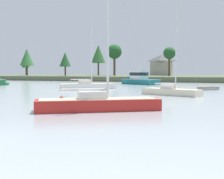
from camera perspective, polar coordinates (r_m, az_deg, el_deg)
name	(u,v)px	position (r m, az deg, el deg)	size (l,w,h in m)	color
far_shore_bank	(191,78)	(110.79, 15.01, 2.19)	(180.91, 56.67, 1.50)	#4C563D
cruiser_teal	(137,81)	(69.84, 4.85, 1.64)	(11.06, 8.46, 5.92)	#196B70
sailboat_cream	(171,93)	(37.29, 11.35, -0.74)	(7.76, 4.70, 12.19)	beige
sailboat_red	(98,107)	(22.22, -2.75, -3.41)	(9.09, 6.88, 12.27)	#B2231E
sailboat_white	(87,87)	(51.15, -4.79, 0.44)	(8.93, 7.66, 12.22)	white
dinghy_grey	(208,89)	(50.10, 18.12, 0.11)	(3.59, 3.76, 0.65)	gray
mooring_buoy_white	(102,85)	(65.78, -1.99, 0.94)	(0.34, 0.34, 0.39)	white
mooring_buoy_red	(61,98)	(32.55, -9.75, -1.63)	(0.41, 0.41, 0.46)	red
shore_tree_far_left	(65,60)	(112.45, -9.05, 5.75)	(4.35, 4.35, 8.79)	brown
shore_tree_center_left	(169,54)	(103.40, 11.04, 6.82)	(4.17, 4.17, 9.96)	brown
shore_tree_center	(114,52)	(116.61, 0.48, 7.27)	(5.74, 5.74, 12.28)	brown
shore_tree_left	(98,54)	(121.21, -2.66, 6.86)	(5.90, 5.90, 12.35)	brown
shore_tree_left_mid	(26,63)	(140.00, -16.33, 5.03)	(3.83, 3.83, 8.07)	brown
shore_tree_right_mid	(27,57)	(124.36, -16.14, 6.04)	(5.59, 5.59, 10.83)	brown
cottage_near_water	(162,65)	(122.68, 9.58, 4.76)	(8.76, 7.28, 8.48)	#9E998E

